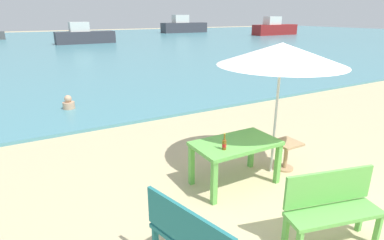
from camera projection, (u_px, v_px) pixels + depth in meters
ground_plane at (306, 218)px, 4.38m from camera, size 120.00×120.00×0.00m
sea_water at (51, 45)px, 29.05m from camera, size 120.00×50.00×0.08m
picnic_table_green at (236, 148)px, 5.08m from camera, size 1.40×0.80×0.76m
beer_bottle_amber at (224, 144)px, 4.73m from camera, size 0.07×0.07×0.26m
patio_umbrella at (281, 54)px, 5.01m from camera, size 2.10×2.10×2.30m
side_table_wood at (286, 151)px, 5.67m from camera, size 0.44×0.44×0.54m
bench_teal_center at (193, 240)px, 3.17m from camera, size 0.66×1.25×0.95m
bench_green_left at (332, 205)px, 3.76m from camera, size 1.25×0.65×0.95m
swimmer_person at (69, 103)px, 9.14m from camera, size 0.34×0.34×0.41m
boat_tanker at (184, 26)px, 47.45m from camera, size 7.10×1.94×2.58m
boat_sailboat at (84, 36)px, 29.61m from camera, size 5.44×1.48×1.98m
boat_barge at (274, 28)px, 42.03m from camera, size 6.59×1.80×2.40m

